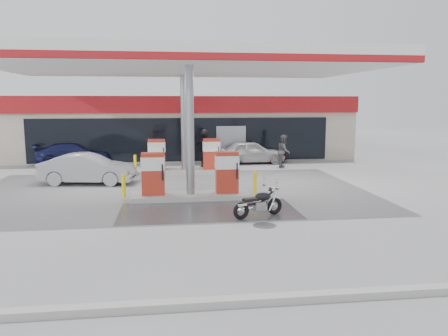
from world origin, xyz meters
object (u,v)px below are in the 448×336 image
at_px(pump_island_far, 184,160).
at_px(parked_car_right, 255,152).
at_px(attendant, 284,151).
at_px(parked_car_left, 74,154).
at_px(parked_motorcycle, 259,204).
at_px(sedan_white, 251,152).
at_px(hatchback_silver, 88,169).
at_px(pump_island_near, 190,180).
at_px(biker_walking, 204,149).

xyz_separation_m(pump_island_far, parked_car_right, (4.50, 4.00, -0.15)).
distance_m(attendant, parked_car_left, 12.26).
height_order(pump_island_far, parked_motorcycle, pump_island_far).
relative_size(sedan_white, parked_car_left, 0.92).
relative_size(parked_motorcycle, hatchback_silver, 0.42).
bearing_deg(parked_car_right, pump_island_far, 155.30).
distance_m(pump_island_far, parked_car_right, 6.02).
bearing_deg(sedan_white, parked_car_right, -26.55).
height_order(pump_island_near, hatchback_silver, pump_island_near).
bearing_deg(parked_motorcycle, attendant, 48.76).
distance_m(sedan_white, parked_car_right, 0.89).
bearing_deg(hatchback_silver, parked_motorcycle, -127.46).
relative_size(parked_motorcycle, parked_car_right, 0.44).
height_order(pump_island_far, attendant, attendant).
bearing_deg(biker_walking, attendant, -8.69).
distance_m(attendant, parked_car_right, 2.79).
distance_m(sedan_white, hatchback_silver, 10.22).
xyz_separation_m(parked_motorcycle, sedan_white, (2.09, 12.18, 0.27)).
bearing_deg(hatchback_silver, biker_walking, -42.78).
relative_size(parked_motorcycle, biker_walking, 0.88).
distance_m(pump_island_near, sedan_white, 10.08).
relative_size(attendant, biker_walking, 0.92).
relative_size(pump_island_near, pump_island_far, 1.00).
xyz_separation_m(sedan_white, attendant, (1.55, -1.71, 0.22)).
relative_size(pump_island_near, attendant, 2.82).
distance_m(pump_island_near, parked_car_right, 10.97).
relative_size(pump_island_near, parked_motorcycle, 2.92).
distance_m(parked_car_left, biker_walking, 7.77).
xyz_separation_m(sedan_white, hatchback_silver, (-8.55, -5.60, 0.00)).
height_order(parked_motorcycle, biker_walking, biker_walking).
height_order(parked_car_left, parked_car_right, parked_car_left).
relative_size(parked_motorcycle, attendant, 0.97).
xyz_separation_m(pump_island_near, hatchback_silver, (-4.42, 3.60, -0.02)).
bearing_deg(parked_motorcycle, biker_walking, 72.07).
height_order(pump_island_near, biker_walking, biker_walking).
bearing_deg(pump_island_near, parked_car_right, 65.77).
height_order(pump_island_near, parked_car_right, pump_island_near).
relative_size(pump_island_far, hatchback_silver, 1.23).
bearing_deg(parked_car_right, parked_car_left, 113.46).
bearing_deg(pump_island_far, attendant, 14.76).
bearing_deg(sedan_white, attendant, -139.18).
xyz_separation_m(pump_island_near, pump_island_far, (0.00, 6.00, 0.00)).
bearing_deg(parked_car_right, sedan_white, 178.53).
xyz_separation_m(sedan_white, parked_car_left, (-10.45, 0.84, -0.05)).
relative_size(parked_car_right, biker_walking, 2.02).
bearing_deg(hatchback_silver, attendant, -60.85).
xyz_separation_m(parked_car_left, biker_walking, (7.54, -1.84, 0.36)).
height_order(hatchback_silver, biker_walking, biker_walking).
distance_m(attendant, biker_walking, 4.51).
relative_size(hatchback_silver, parked_car_right, 1.04).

